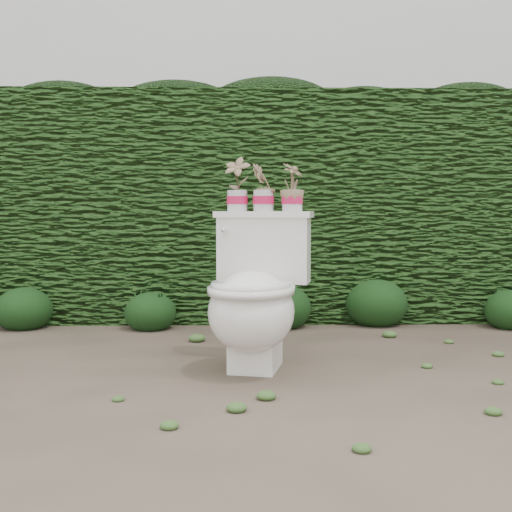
{
  "coord_description": "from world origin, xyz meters",
  "views": [
    {
      "loc": [
        -0.18,
        -3.23,
        0.78
      ],
      "look_at": [
        -0.11,
        0.01,
        0.55
      ],
      "focal_mm": 45.0,
      "sensor_mm": 36.0,
      "label": 1
    }
  ],
  "objects_px": {
    "toilet": "(255,298)",
    "potted_plant_center": "(263,189)",
    "potted_plant_right": "(292,189)",
    "potted_plant_left": "(237,185)"
  },
  "relations": [
    {
      "from": "toilet",
      "to": "potted_plant_center",
      "type": "bearing_deg",
      "value": 90.86
    },
    {
      "from": "potted_plant_right",
      "to": "potted_plant_center",
      "type": "bearing_deg",
      "value": 106.31
    },
    {
      "from": "potted_plant_center",
      "to": "toilet",
      "type": "bearing_deg",
      "value": 50.33
    },
    {
      "from": "toilet",
      "to": "potted_plant_center",
      "type": "distance_m",
      "value": 0.59
    },
    {
      "from": "potted_plant_right",
      "to": "toilet",
      "type": "bearing_deg",
      "value": 164.77
    },
    {
      "from": "toilet",
      "to": "potted_plant_right",
      "type": "height_order",
      "value": "potted_plant_right"
    },
    {
      "from": "toilet",
      "to": "potted_plant_left",
      "type": "bearing_deg",
      "value": 120.8
    },
    {
      "from": "potted_plant_right",
      "to": "potted_plant_left",
      "type": "bearing_deg",
      "value": 106.31
    },
    {
      "from": "potted_plant_left",
      "to": "potted_plant_right",
      "type": "bearing_deg",
      "value": 11.03
    },
    {
      "from": "toilet",
      "to": "potted_plant_right",
      "type": "bearing_deg",
      "value": 58.46
    }
  ]
}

